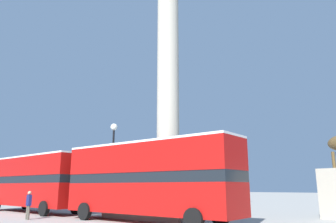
% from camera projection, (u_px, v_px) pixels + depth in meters
% --- Properties ---
extents(ground_plane, '(200.00, 200.00, 0.00)m').
position_uv_depth(ground_plane, '(168.00, 217.00, 21.40)').
color(ground_plane, '#9E9B93').
extents(monument_column, '(6.04, 6.04, 21.91)m').
position_uv_depth(monument_column, '(168.00, 121.00, 22.83)').
color(monument_column, '#ADA593').
rests_on(monument_column, ground_plane).
extents(bus_a, '(11.26, 2.90, 4.41)m').
position_uv_depth(bus_a, '(148.00, 178.00, 18.52)').
color(bus_a, '#A80F0C').
rests_on(bus_a, ground_plane).
extents(bus_b, '(11.03, 3.33, 4.31)m').
position_uv_depth(bus_b, '(36.00, 181.00, 25.76)').
color(bus_b, '#A80F0C').
rests_on(bus_b, ground_plane).
extents(street_lamp, '(0.48, 0.48, 6.36)m').
position_uv_depth(street_lamp, '(113.00, 158.00, 23.00)').
color(street_lamp, black).
rests_on(street_lamp, ground_plane).
extents(pedestrian_near_lamp, '(0.46, 0.25, 1.68)m').
position_uv_depth(pedestrian_near_lamp, '(29.00, 204.00, 19.88)').
color(pedestrian_near_lamp, '#4C473D').
rests_on(pedestrian_near_lamp, ground_plane).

